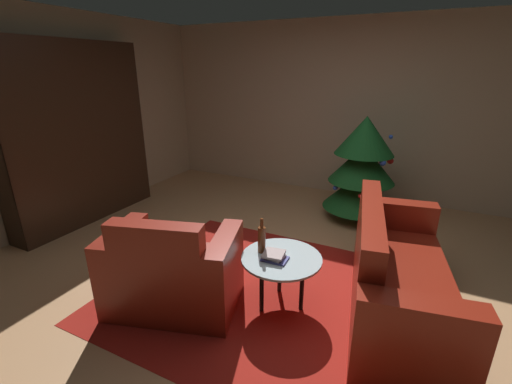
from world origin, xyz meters
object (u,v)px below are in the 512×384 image
object	(u,v)px
couch_red	(395,279)
coffee_table	(281,262)
book_stack_on_table	(274,256)
armchair_red	(173,273)
bottle_on_table	(262,239)
decorated_tree	(362,168)
bookshelf_unit	(85,138)

from	to	relation	value
couch_red	coffee_table	xyz separation A→B (m)	(-0.85, -0.32, 0.10)
book_stack_on_table	armchair_red	bearing A→B (deg)	-155.09
armchair_red	bottle_on_table	world-z (taller)	armchair_red
decorated_tree	coffee_table	bearing A→B (deg)	-96.25
bookshelf_unit	coffee_table	xyz separation A→B (m)	(2.95, -0.64, -0.65)
armchair_red	book_stack_on_table	size ratio (longest dim) A/B	5.67
book_stack_on_table	coffee_table	bearing A→B (deg)	55.94
book_stack_on_table	bottle_on_table	bearing A→B (deg)	155.83
coffee_table	armchair_red	bearing A→B (deg)	-152.75
bottle_on_table	bookshelf_unit	bearing A→B (deg)	167.02
armchair_red	coffee_table	bearing A→B (deg)	27.25
book_stack_on_table	decorated_tree	distance (m)	2.20
coffee_table	bottle_on_table	bearing A→B (deg)	178.43
coffee_table	bottle_on_table	distance (m)	0.25
couch_red	decorated_tree	xyz separation A→B (m)	(-0.62, 1.80, 0.39)
bottle_on_table	decorated_tree	xyz separation A→B (m)	(0.41, 2.11, 0.12)
armchair_red	couch_red	xyz separation A→B (m)	(1.64, 0.73, -0.00)
bookshelf_unit	armchair_red	distance (m)	2.52
armchair_red	coffee_table	distance (m)	0.90
couch_red	bottle_on_table	world-z (taller)	couch_red
coffee_table	book_stack_on_table	world-z (taller)	book_stack_on_table
bookshelf_unit	decorated_tree	distance (m)	3.53
decorated_tree	bottle_on_table	bearing A→B (deg)	-101.06
armchair_red	coffee_table	size ratio (longest dim) A/B	1.81
bookshelf_unit	decorated_tree	bearing A→B (deg)	24.75
bookshelf_unit	coffee_table	world-z (taller)	bookshelf_unit
bookshelf_unit	decorated_tree	size ratio (longest dim) A/B	1.64
armchair_red	couch_red	bearing A→B (deg)	23.82
bookshelf_unit	decorated_tree	world-z (taller)	bookshelf_unit
armchair_red	decorated_tree	distance (m)	2.75
armchair_red	book_stack_on_table	world-z (taller)	armchair_red
couch_red	coffee_table	bearing A→B (deg)	-159.54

